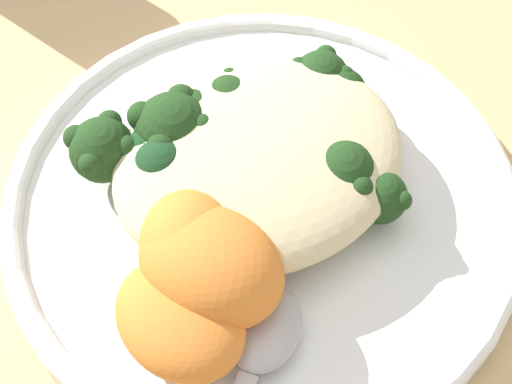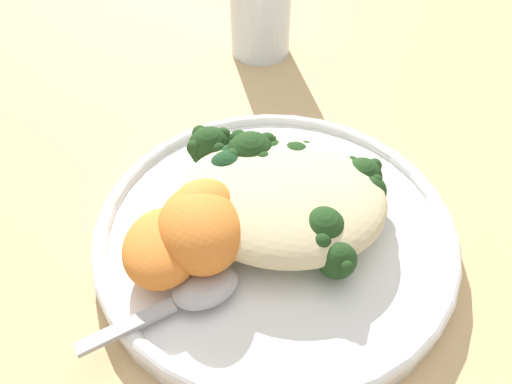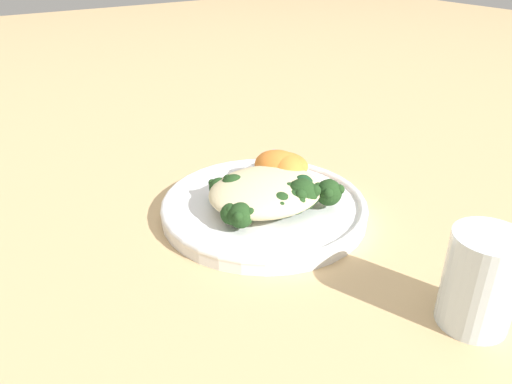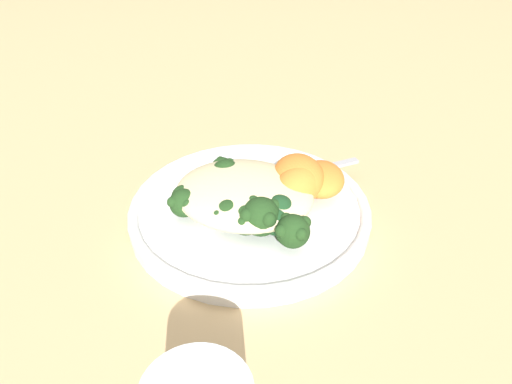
{
  "view_description": "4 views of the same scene",
  "coord_description": "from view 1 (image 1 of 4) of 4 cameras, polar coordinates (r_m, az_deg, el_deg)",
  "views": [
    {
      "loc": [
        -0.14,
        -0.21,
        0.38
      ],
      "look_at": [
        -0.02,
        -0.02,
        0.04
      ],
      "focal_mm": 60.0,
      "sensor_mm": 36.0,
      "label": 1
    },
    {
      "loc": [
        0.01,
        -0.25,
        0.3
      ],
      "look_at": [
        -0.03,
        -0.0,
        0.05
      ],
      "focal_mm": 35.0,
      "sensor_mm": 36.0,
      "label": 2
    },
    {
      "loc": [
        0.3,
        0.45,
        0.33
      ],
      "look_at": [
        0.0,
        -0.0,
        0.04
      ],
      "focal_mm": 35.0,
      "sensor_mm": 36.0,
      "label": 3
    },
    {
      "loc": [
        -0.14,
        0.41,
        0.35
      ],
      "look_at": [
        -0.02,
        -0.01,
        0.04
      ],
      "focal_mm": 35.0,
      "sensor_mm": 36.0,
      "label": 4
    }
  ],
  "objects": [
    {
      "name": "broccoli_stalk_6",
      "position": [
        0.43,
        -4.94,
        3.45
      ],
      "size": [
        0.04,
        0.1,
        0.04
      ],
      "rotation": [
        0.0,
        0.0,
        1.78
      ],
      "color": "#8EB25B",
      "rests_on": "plate"
    },
    {
      "name": "broccoli_stalk_0",
      "position": [
        0.42,
        4.79,
        -0.77
      ],
      "size": [
        0.1,
        0.06,
        0.03
      ],
      "rotation": [
        0.0,
        0.0,
        -0.44
      ],
      "color": "#8EB25B",
      "rests_on": "plate"
    },
    {
      "name": "broccoli_stalk_3",
      "position": [
        0.45,
        3.25,
        5.45
      ],
      "size": [
        0.1,
        0.08,
        0.03
      ],
      "rotation": [
        0.0,
        0.0,
        0.6
      ],
      "color": "#8EB25B",
      "rests_on": "plate"
    },
    {
      "name": "broccoli_stalk_1",
      "position": [
        0.42,
        4.66,
        0.65
      ],
      "size": [
        0.08,
        0.04,
        0.04
      ],
      "rotation": [
        0.0,
        0.0,
        -0.19
      ],
      "color": "#8EB25B",
      "rests_on": "plate"
    },
    {
      "name": "plate",
      "position": [
        0.44,
        0.4,
        -1.03
      ],
      "size": [
        0.27,
        0.27,
        0.02
      ],
      "color": "white",
      "rests_on": "ground_plane"
    },
    {
      "name": "broccoli_stalk_4",
      "position": [
        0.44,
        -1.6,
        4.81
      ],
      "size": [
        0.05,
        0.08,
        0.03
      ],
      "rotation": [
        0.0,
        0.0,
        1.21
      ],
      "color": "#8EB25B",
      "rests_on": "plate"
    },
    {
      "name": "kale_tuft",
      "position": [
        0.43,
        -5.5,
        2.58
      ],
      "size": [
        0.05,
        0.05,
        0.03
      ],
      "color": "#193D1E",
      "rests_on": "plate"
    },
    {
      "name": "broccoli_stalk_5",
      "position": [
        0.44,
        -3.54,
        3.87
      ],
      "size": [
        0.03,
        0.09,
        0.03
      ],
      "rotation": [
        0.0,
        0.0,
        1.53
      ],
      "color": "#8EB25B",
      "rests_on": "plate"
    },
    {
      "name": "quinoa_mound",
      "position": [
        0.42,
        0.22,
        2.11
      ],
      "size": [
        0.15,
        0.13,
        0.04
      ],
      "primitive_type": "ellipsoid",
      "color": "beige",
      "rests_on": "plate"
    },
    {
      "name": "sweet_potato_chunk_0",
      "position": [
        0.39,
        -4.41,
        -3.7
      ],
      "size": [
        0.06,
        0.07,
        0.04
      ],
      "primitive_type": "ellipsoid",
      "rotation": [
        0.0,
        0.0,
        4.33
      ],
      "color": "orange",
      "rests_on": "plate"
    },
    {
      "name": "broccoli_stalk_2",
      "position": [
        0.44,
        3.69,
        3.93
      ],
      "size": [
        0.11,
        0.07,
        0.03
      ],
      "rotation": [
        0.0,
        0.0,
        0.45
      ],
      "color": "#8EB25B",
      "rests_on": "plate"
    },
    {
      "name": "broccoli_stalk_7",
      "position": [
        0.43,
        -8.52,
        2.02
      ],
      "size": [
        0.07,
        0.09,
        0.03
      ],
      "rotation": [
        0.0,
        0.0,
        2.19
      ],
      "color": "#8EB25B",
      "rests_on": "plate"
    },
    {
      "name": "spoon",
      "position": [
        0.39,
        0.26,
        -10.18
      ],
      "size": [
        0.1,
        0.08,
        0.01
      ],
      "rotation": [
        0.0,
        0.0,
        3.82
      ],
      "color": "#A3A3A8",
      "rests_on": "plate"
    },
    {
      "name": "sweet_potato_chunk_1",
      "position": [
        0.39,
        -3.01,
        -4.93
      ],
      "size": [
        0.08,
        0.09,
        0.04
      ],
      "primitive_type": "ellipsoid",
      "rotation": [
        0.0,
        0.0,
        5.13
      ],
      "color": "orange",
      "rests_on": "plate"
    },
    {
      "name": "sweet_potato_chunk_2",
      "position": [
        0.38,
        -5.07,
        -8.46
      ],
      "size": [
        0.06,
        0.07,
        0.03
      ],
      "primitive_type": "ellipsoid",
      "rotation": [
        0.0,
        0.0,
        4.9
      ],
      "color": "orange",
      "rests_on": "plate"
    },
    {
      "name": "ground_plane",
      "position": [
        0.46,
        1.48,
        -0.15
      ],
      "size": [
        4.0,
        4.0,
        0.0
      ],
      "primitive_type": "plane",
      "color": "tan"
    }
  ]
}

